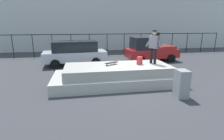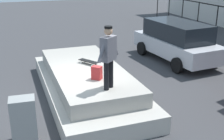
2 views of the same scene
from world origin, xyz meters
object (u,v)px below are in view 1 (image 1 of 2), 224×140
(car_red_pickup_mid, at_px, (150,50))
(backpack, at_px, (140,61))
(utility_box, at_px, (182,84))
(skateboarder, at_px, (154,45))
(skateboard, at_px, (112,63))
(car_silver_hatchback_near, at_px, (75,52))

(car_red_pickup_mid, bearing_deg, backpack, -116.97)
(backpack, xyz_separation_m, utility_box, (1.08, -2.19, -0.57))
(skateboarder, height_order, utility_box, skateboarder)
(skateboard, distance_m, car_red_pickup_mid, 6.45)
(backpack, bearing_deg, car_silver_hatchback_near, 79.91)
(backpack, bearing_deg, skateboard, 128.84)
(car_red_pickup_mid, xyz_separation_m, utility_box, (-1.54, -7.35, -0.37))
(car_red_pickup_mid, bearing_deg, utility_box, -101.86)
(backpack, distance_m, car_silver_hatchback_near, 5.86)
(skateboarder, relative_size, car_red_pickup_mid, 0.40)
(skateboarder, xyz_separation_m, backpack, (-0.76, -0.10, -0.79))
(backpack, xyz_separation_m, car_silver_hatchback_near, (-3.39, 4.78, -0.21))
(car_red_pickup_mid, distance_m, utility_box, 7.52)
(skateboarder, distance_m, backpack, 1.10)
(skateboard, relative_size, utility_box, 0.66)
(backpack, bearing_deg, skateboarder, -38.26)
(skateboard, height_order, car_silver_hatchback_near, car_silver_hatchback_near)
(car_silver_hatchback_near, distance_m, utility_box, 8.28)
(skateboarder, bearing_deg, backpack, -172.81)
(car_silver_hatchback_near, bearing_deg, skateboarder, -48.43)
(car_red_pickup_mid, relative_size, utility_box, 3.68)
(backpack, height_order, utility_box, backpack)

